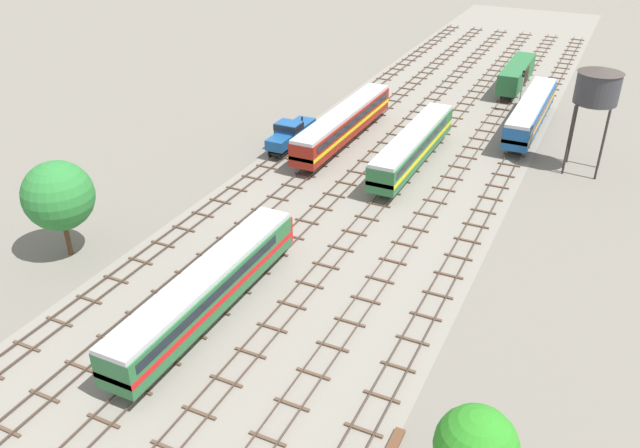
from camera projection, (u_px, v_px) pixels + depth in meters
The scene contains 18 objects.
ground_plane at pixel (407, 146), 75.78m from camera, with size 480.00×480.00×0.00m, color slate.
ballast_bed at pixel (407, 146), 75.78m from camera, with size 27.66×176.00×0.01m, color gray.
track_far_left at pixel (320, 126), 80.95m from camera, with size 2.40×126.00×0.29m.
track_left at pixel (355, 132), 79.17m from camera, with size 2.40×126.00×0.29m.
track_centre_left at pixel (391, 139), 77.39m from camera, with size 2.40×126.00×0.29m.
track_centre at pixel (430, 145), 75.61m from camera, with size 2.40×126.00×0.29m.
track_centre_right at pixel (470, 152), 73.83m from camera, with size 2.40×126.00×0.29m.
track_right at pixel (512, 159), 72.04m from camera, with size 2.40×126.00×0.29m.
diesel_railcar_centre_left_nearest at pixel (207, 288), 46.06m from camera, with size 2.96×20.50×3.80m.
shunter_loco_far_left_near at pixel (291, 133), 73.96m from camera, with size 2.74×8.46×3.10m.
diesel_railcar_centre_mid at pixel (413, 145), 69.23m from camera, with size 2.96×20.50×3.80m.
passenger_coach_left_midfar at pixel (344, 122), 75.25m from camera, with size 2.96×22.00×3.80m.
diesel_railcar_right_far at pixel (531, 111), 78.54m from camera, with size 2.96×20.50×3.80m.
freight_boxcar_centre_right_farther at pixel (516, 74), 92.95m from camera, with size 2.87×14.00×3.60m.
water_tower at pixel (598, 87), 65.26m from camera, with size 4.55×4.55×11.19m.
signal_post_nearest at pixel (522, 86), 83.82m from camera, with size 0.28×0.47×5.81m.
lineside_tree_0 at pixel (58, 196), 52.27m from camera, with size 5.75×5.75×8.40m.
lineside_tree_1 at pixel (476, 448), 31.30m from camera, with size 4.17×4.17×6.47m.
Camera 1 is at (21.25, -12.06, 29.09)m, focal length 36.45 mm.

